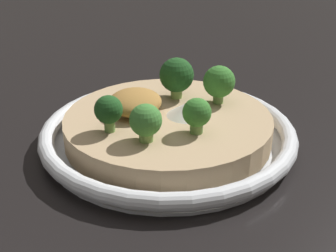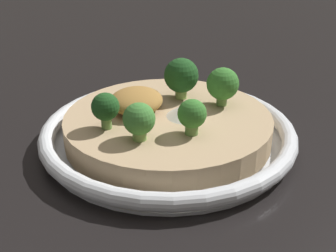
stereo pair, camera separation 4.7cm
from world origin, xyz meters
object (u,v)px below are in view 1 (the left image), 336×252
broccoli_left (177,76)px  broccoli_right (197,114)px  broccoli_back (219,82)px  risotto_bowl (168,130)px  broccoli_front (109,111)px  broccoli_front_right (146,121)px

broccoli_left → broccoli_right: bearing=14.4°
broccoli_right → broccoli_back: broccoli_back is taller
broccoli_left → risotto_bowl: bearing=-8.6°
risotto_bowl → broccoli_back: size_ratio=6.35×
broccoli_front → risotto_bowl: bearing=126.7°
risotto_bowl → broccoli_right: 0.06m
broccoli_right → broccoli_back: 0.08m
risotto_bowl → broccoli_front_right: broccoli_front_right is taller
broccoli_front → broccoli_back: broccoli_back is taller
broccoli_left → broccoli_right: (0.09, 0.02, -0.01)m
broccoli_front → broccoli_front_right: same height
broccoli_left → broccoli_front: bearing=-35.0°
broccoli_front_right → risotto_bowl: bearing=163.4°
risotto_bowl → broccoli_front: bearing=-53.3°
broccoli_back → broccoli_front_right: bearing=-37.6°
broccoli_front → broccoli_left: 0.11m
broccoli_front → broccoli_right: (-0.00, 0.09, -0.00)m
broccoli_front → broccoli_back: size_ratio=0.86×
broccoli_front_right → broccoli_right: (-0.02, 0.05, -0.00)m
broccoli_front_right → broccoli_front: bearing=-115.1°
broccoli_left → broccoli_back: 0.05m
broccoli_front_right → broccoli_right: size_ratio=1.03×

